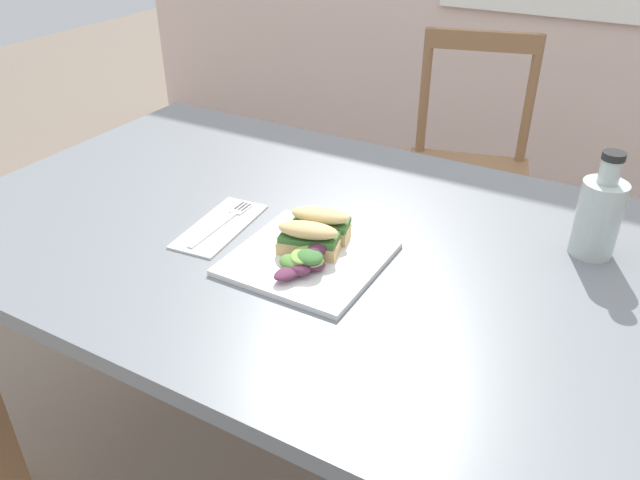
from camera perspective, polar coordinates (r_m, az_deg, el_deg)
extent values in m
plane|color=#7A6B5B|center=(1.68, 2.31, -20.71)|extent=(9.05, 9.05, 0.00)
cube|color=slate|center=(1.18, -2.55, 0.65)|extent=(1.32, 0.87, 0.03)
cube|color=#8E6642|center=(1.93, -11.42, 0.29)|extent=(0.07, 0.07, 0.71)
cube|color=#8E6642|center=(1.56, 24.75, -10.74)|extent=(0.07, 0.07, 0.71)
cylinder|color=#8E6642|center=(2.06, 7.33, -1.61)|extent=(0.03, 0.03, 0.43)
cylinder|color=#8E6642|center=(2.06, 16.71, -2.85)|extent=(0.03, 0.03, 0.43)
cylinder|color=#8E6642|center=(2.36, 8.54, 2.71)|extent=(0.03, 0.03, 0.43)
cylinder|color=#8E6642|center=(2.35, 16.75, 1.62)|extent=(0.03, 0.03, 0.43)
cube|color=#8E6642|center=(2.10, 13.03, 5.40)|extent=(0.49, 0.49, 0.02)
cylinder|color=#8E6642|center=(2.19, 9.49, 13.12)|extent=(0.03, 0.03, 0.42)
cylinder|color=#8E6642|center=(2.19, 18.52, 11.94)|extent=(0.03, 0.03, 0.42)
cube|color=#8E6642|center=(2.14, 14.64, 17.13)|extent=(0.36, 0.12, 0.06)
cube|color=white|center=(1.06, -1.07, -1.66)|extent=(0.24, 0.24, 0.01)
cube|color=#DBB270|center=(1.06, -1.08, -0.63)|extent=(0.11, 0.07, 0.02)
cube|color=#3D7033|center=(1.06, -0.99, 0.27)|extent=(0.11, 0.07, 0.01)
ellipsoid|color=#DBB270|center=(1.05, -1.09, 0.91)|extent=(0.11, 0.07, 0.02)
cube|color=#DBB270|center=(1.11, 0.02, 0.76)|extent=(0.11, 0.07, 0.02)
cube|color=#3D7033|center=(1.10, 0.11, 1.63)|extent=(0.11, 0.07, 0.01)
ellipsoid|color=#DBB270|center=(1.09, 0.02, 2.26)|extent=(0.11, 0.07, 0.02)
ellipsoid|color=#602D47|center=(1.03, -0.92, -2.02)|extent=(0.06, 0.04, 0.02)
ellipsoid|color=#602D47|center=(1.00, -2.85, -2.93)|extent=(0.05, 0.06, 0.01)
ellipsoid|color=#518438|center=(1.01, -2.68, -2.03)|extent=(0.06, 0.05, 0.02)
ellipsoid|color=#84A84C|center=(1.02, -1.43, -1.60)|extent=(0.05, 0.06, 0.02)
ellipsoid|color=#3D7033|center=(1.05, -1.12, -1.03)|extent=(0.06, 0.06, 0.02)
ellipsoid|color=#4C2338|center=(1.01, -1.25, -1.68)|extent=(0.06, 0.05, 0.01)
ellipsoid|color=#602D47|center=(1.00, -1.94, -2.61)|extent=(0.04, 0.03, 0.02)
ellipsoid|color=#3D7033|center=(1.01, -0.98, -1.53)|extent=(0.06, 0.06, 0.02)
ellipsoid|color=#4C2338|center=(1.03, -0.41, -1.02)|extent=(0.04, 0.05, 0.02)
ellipsoid|color=#84A84C|center=(1.02, -1.43, -1.34)|extent=(0.05, 0.06, 0.01)
ellipsoid|color=#84A84C|center=(1.02, -0.97, -1.87)|extent=(0.06, 0.05, 0.02)
cube|color=silver|center=(1.18, -9.06, 1.27)|extent=(0.11, 0.22, 0.00)
cube|color=silver|center=(1.16, -9.71, 0.92)|extent=(0.02, 0.14, 0.00)
cube|color=silver|center=(1.22, -7.19, 2.86)|extent=(0.03, 0.05, 0.00)
cube|color=#38383D|center=(1.22, -6.72, 3.00)|extent=(0.00, 0.03, 0.00)
cube|color=#38383D|center=(1.23, -7.03, 3.08)|extent=(0.00, 0.03, 0.00)
cube|color=#38383D|center=(1.23, -7.34, 3.15)|extent=(0.00, 0.03, 0.00)
cylinder|color=black|center=(1.16, 23.70, 0.91)|extent=(0.07, 0.07, 0.09)
cylinder|color=#B2BCB7|center=(1.15, 23.91, 1.77)|extent=(0.07, 0.07, 0.13)
cylinder|color=#B2BCB7|center=(1.12, 24.85, 5.68)|extent=(0.03, 0.03, 0.04)
cylinder|color=black|center=(1.11, 25.15, 6.93)|extent=(0.04, 0.04, 0.01)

